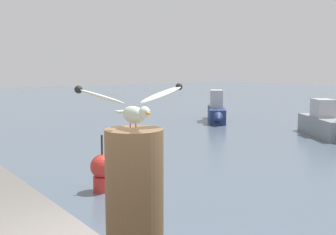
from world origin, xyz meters
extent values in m
cylinder|color=#4C3823|center=(0.51, -0.32, 1.94)|extent=(0.35, 0.35, 1.11)
cylinder|color=tan|center=(0.50, -0.34, 2.51)|extent=(0.01, 0.01, 0.04)
cylinder|color=tan|center=(0.50, -0.30, 2.51)|extent=(0.01, 0.01, 0.04)
ellipsoid|color=silver|center=(0.51, -0.32, 2.58)|extent=(0.24, 0.11, 0.10)
sphere|color=silver|center=(0.65, -0.33, 2.61)|extent=(0.06, 0.06, 0.06)
cone|color=gold|center=(0.70, -0.34, 2.60)|extent=(0.05, 0.02, 0.02)
cube|color=silver|center=(0.37, -0.31, 2.58)|extent=(0.08, 0.09, 0.01)
ellipsoid|color=silver|center=(0.49, -0.51, 2.69)|extent=(0.14, 0.30, 0.11)
sphere|color=#242424|center=(0.48, -0.65, 2.73)|extent=(0.04, 0.04, 0.04)
ellipsoid|color=silver|center=(0.52, -0.13, 2.69)|extent=(0.14, 0.30, 0.11)
sphere|color=#242424|center=(0.53, 0.00, 2.73)|extent=(0.04, 0.04, 0.04)
cube|color=navy|center=(-13.40, 13.58, 0.38)|extent=(3.15, 2.87, 0.75)
cone|color=navy|center=(-11.93, 12.33, 0.41)|extent=(1.05, 1.05, 0.74)
cube|color=#B2B2B7|center=(-13.47, 13.65, 1.22)|extent=(1.37, 1.30, 0.94)
cube|color=gray|center=(-7.14, 13.91, 0.39)|extent=(3.36, 2.72, 0.79)
cube|color=#B2B2B7|center=(-7.30, 14.02, 1.17)|extent=(1.23, 1.17, 0.76)
cylinder|color=red|center=(-5.76, 2.71, 0.17)|extent=(0.44, 0.44, 0.35)
sphere|color=red|center=(-5.76, 2.71, 0.59)|extent=(0.56, 0.56, 0.56)
cylinder|color=#2D2D2D|center=(-5.76, 2.71, 1.08)|extent=(0.05, 0.05, 0.50)
camera|label=1|loc=(2.51, -1.57, 2.85)|focal=43.37mm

